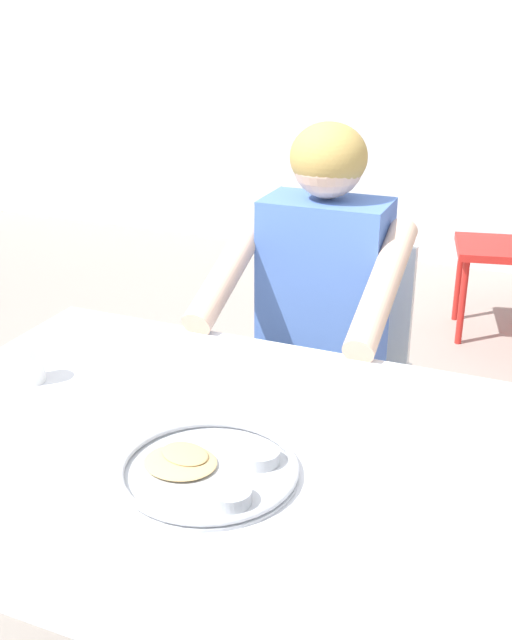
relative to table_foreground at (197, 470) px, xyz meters
name	(u,v)px	position (x,y,z in m)	size (l,w,h in m)	color
table_foreground	(197,470)	(0.00, 0.00, 0.00)	(1.23, 0.94, 0.76)	silver
thali_tray	(210,469)	(0.08, -0.09, 0.08)	(0.31, 0.31, 0.03)	#B7BABF
drinking_cup	(28,362)	(-0.44, 0.08, 0.11)	(0.07, 0.07, 0.09)	white
chair_foreground	(334,357)	(-0.02, 0.96, -0.19)	(0.44, 0.43, 0.85)	silver
diner_foreground	(313,312)	(-0.02, 0.74, 0.05)	(0.49, 0.55, 1.23)	#333333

